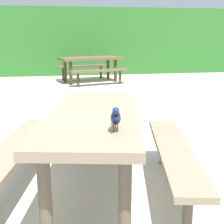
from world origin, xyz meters
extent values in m
plane|color=beige|center=(0.00, 0.00, 0.00)|extent=(60.00, 60.00, 0.00)
cube|color=#2D6B28|center=(0.00, 9.39, 1.15)|extent=(28.00, 2.18, 2.30)
cube|color=#84725B|center=(0.07, 0.08, 0.70)|extent=(1.10, 1.92, 0.07)
cylinder|color=brown|center=(-0.33, -0.56, 0.33)|extent=(0.09, 0.09, 0.67)
cylinder|color=brown|center=(0.19, -0.67, 0.33)|extent=(0.09, 0.09, 0.67)
cylinder|color=brown|center=(-0.05, 0.82, 0.33)|extent=(0.09, 0.09, 0.67)
cylinder|color=brown|center=(0.47, 0.71, 0.33)|extent=(0.09, 0.09, 0.67)
cube|color=#84725B|center=(-0.61, 0.22, 0.41)|extent=(0.62, 1.73, 0.05)
cylinder|color=brown|center=(-0.49, 0.84, 0.20)|extent=(0.07, 0.07, 0.39)
cube|color=#84725B|center=(0.76, -0.06, 0.41)|extent=(0.62, 1.73, 0.05)
cylinder|color=brown|center=(0.63, -0.69, 0.20)|extent=(0.07, 0.07, 0.39)
cylinder|color=brown|center=(0.89, 0.56, 0.20)|extent=(0.07, 0.07, 0.39)
ellipsoid|color=black|center=(0.17, -0.45, 0.84)|extent=(0.10, 0.16, 0.09)
ellipsoid|color=navy|center=(0.16, -0.49, 0.84)|extent=(0.07, 0.08, 0.06)
sphere|color=navy|center=(0.16, -0.51, 0.90)|extent=(0.05, 0.05, 0.05)
sphere|color=#EAE08C|center=(0.18, -0.52, 0.90)|extent=(0.01, 0.01, 0.01)
sphere|color=#EAE08C|center=(0.14, -0.52, 0.90)|extent=(0.01, 0.01, 0.01)
cone|color=black|center=(0.15, -0.55, 0.90)|extent=(0.02, 0.03, 0.02)
cube|color=black|center=(0.19, -0.33, 0.82)|extent=(0.05, 0.10, 0.04)
cylinder|color=#47423D|center=(0.18, -0.46, 0.77)|extent=(0.01, 0.01, 0.05)
cylinder|color=#47423D|center=(0.15, -0.46, 0.77)|extent=(0.01, 0.01, 0.05)
cube|color=brown|center=(0.72, 6.71, 0.70)|extent=(1.94, 1.22, 0.07)
cylinder|color=#423324|center=(1.46, 6.64, 0.33)|extent=(0.09, 0.09, 0.67)
cylinder|color=#423324|center=(1.32, 7.16, 0.33)|extent=(0.09, 0.09, 0.67)
cylinder|color=#423324|center=(0.11, 6.26, 0.33)|extent=(0.09, 0.09, 0.67)
cylinder|color=#423324|center=(-0.03, 6.77, 0.33)|extent=(0.09, 0.09, 0.67)
cube|color=brown|center=(0.91, 6.04, 0.41)|extent=(1.72, 0.73, 0.05)
cylinder|color=#423324|center=(1.52, 6.21, 0.20)|extent=(0.07, 0.07, 0.39)
cylinder|color=#423324|center=(0.29, 5.86, 0.20)|extent=(0.07, 0.07, 0.39)
cube|color=brown|center=(0.52, 7.38, 0.41)|extent=(1.72, 0.73, 0.05)
cylinder|color=#423324|center=(1.14, 7.56, 0.20)|extent=(0.07, 0.07, 0.39)
cylinder|color=#423324|center=(-0.09, 7.21, 0.20)|extent=(0.07, 0.07, 0.39)
camera|label=1|loc=(-0.20, -2.45, 1.39)|focal=49.16mm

